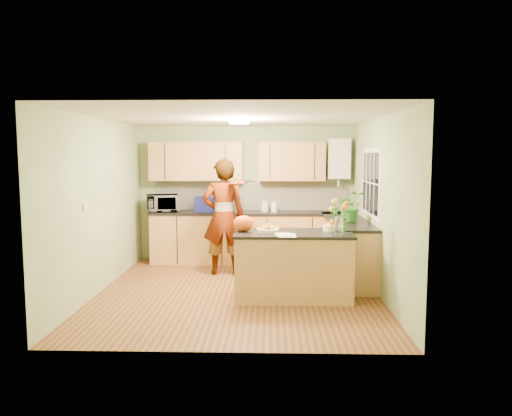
{
  "coord_description": "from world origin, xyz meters",
  "views": [
    {
      "loc": [
        0.47,
        -7.07,
        1.99
      ],
      "look_at": [
        0.24,
        0.5,
        1.16
      ],
      "focal_mm": 35.0,
      "sensor_mm": 36.0,
      "label": 1
    }
  ],
  "objects": [
    {
      "name": "potted_plant",
      "position": [
        1.7,
        0.61,
        1.18
      ],
      "size": [
        0.48,
        0.43,
        0.48
      ],
      "primitive_type": "imported",
      "rotation": [
        0.0,
        0.0,
        0.13
      ],
      "color": "#2D7627",
      "rests_on": "right_counter"
    },
    {
      "name": "back_counter",
      "position": [
        0.1,
        1.95,
        0.47
      ],
      "size": [
        3.64,
        0.62,
        0.94
      ],
      "color": "#B97D4A",
      "rests_on": "floor"
    },
    {
      "name": "blue_box",
      "position": [
        -0.73,
        1.95,
        1.07
      ],
      "size": [
        0.37,
        0.3,
        0.27
      ],
      "primitive_type": "cube",
      "rotation": [
        0.0,
        0.0,
        -0.18
      ],
      "color": "navy",
      "rests_on": "back_counter"
    },
    {
      "name": "jar_cream",
      "position": [
        0.36,
        1.99,
        1.03
      ],
      "size": [
        0.15,
        0.15,
        0.19
      ],
      "primitive_type": "cylinder",
      "rotation": [
        0.0,
        0.0,
        -0.24
      ],
      "color": "#F1E9C1",
      "rests_on": "back_counter"
    },
    {
      "name": "peninsula_island",
      "position": [
        0.78,
        -0.3,
        0.46
      ],
      "size": [
        1.61,
        0.82,
        0.92
      ],
      "color": "#B97D4A",
      "rests_on": "floor"
    },
    {
      "name": "jar_white",
      "position": [
        0.53,
        1.94,
        1.03
      ],
      "size": [
        0.14,
        0.14,
        0.18
      ],
      "primitive_type": "cylinder",
      "rotation": [
        0.0,
        0.0,
        -0.23
      ],
      "color": "white",
      "rests_on": "back_counter"
    },
    {
      "name": "wall_front",
      "position": [
        0.0,
        -2.25,
        1.25
      ],
      "size": [
        4.0,
        0.02,
        2.5
      ],
      "primitive_type": "cube",
      "color": "gray",
      "rests_on": "floor"
    },
    {
      "name": "floor",
      "position": [
        0.0,
        0.0,
        0.0
      ],
      "size": [
        4.5,
        4.5,
        0.0
      ],
      "primitive_type": "plane",
      "color": "#5A2E19",
      "rests_on": "ground"
    },
    {
      "name": "wall_back",
      "position": [
        0.0,
        2.25,
        1.25
      ],
      "size": [
        4.0,
        0.02,
        2.5
      ],
      "primitive_type": "cube",
      "color": "gray",
      "rests_on": "floor"
    },
    {
      "name": "fruit_dish",
      "position": [
        0.43,
        -0.3,
        0.97
      ],
      "size": [
        0.31,
        0.31,
        0.11
      ],
      "color": "#F1E9C1",
      "rests_on": "peninsula_island"
    },
    {
      "name": "flower_vase",
      "position": [
        1.38,
        -0.48,
        1.26
      ],
      "size": [
        0.28,
        0.28,
        0.52
      ],
      "rotation": [
        0.0,
        0.0,
        -0.14
      ],
      "color": "silver",
      "rests_on": "peninsula_island"
    },
    {
      "name": "microwave",
      "position": [
        -1.5,
        1.91,
        1.1
      ],
      "size": [
        0.65,
        0.53,
        0.31
      ],
      "primitive_type": "imported",
      "rotation": [
        0.0,
        0.0,
        0.3
      ],
      "color": "white",
      "rests_on": "back_counter"
    },
    {
      "name": "violin",
      "position": [
        -0.11,
        0.83,
        1.53
      ],
      "size": [
        0.57,
        0.5,
        0.14
      ],
      "primitive_type": null,
      "rotation": [
        0.17,
        0.0,
        -0.61
      ],
      "color": "#521605",
      "rests_on": "violinist"
    },
    {
      "name": "right_counter",
      "position": [
        1.7,
        0.85,
        0.47
      ],
      "size": [
        0.62,
        2.24,
        0.94
      ],
      "color": "#B97D4A",
      "rests_on": "floor"
    },
    {
      "name": "orange_bag",
      "position": [
        0.09,
        -0.25,
        1.03
      ],
      "size": [
        0.31,
        0.27,
        0.22
      ],
      "primitive_type": "ellipsoid",
      "rotation": [
        0.0,
        0.0,
        -0.1
      ],
      "color": "#F85614",
      "rests_on": "peninsula_island"
    },
    {
      "name": "orange_bowl",
      "position": [
        1.33,
        -0.15,
        0.99
      ],
      "size": [
        0.26,
        0.26,
        0.15
      ],
      "color": "#F1E9C1",
      "rests_on": "peninsula_island"
    },
    {
      "name": "ceiling",
      "position": [
        0.0,
        0.0,
        2.5
      ],
      "size": [
        4.0,
        4.5,
        0.02
      ],
      "primitive_type": "cube",
      "color": "silver",
      "rests_on": "wall_back"
    },
    {
      "name": "wall_right",
      "position": [
        2.0,
        0.0,
        1.25
      ],
      "size": [
        0.02,
        4.5,
        2.5
      ],
      "primitive_type": "cube",
      "color": "gray",
      "rests_on": "floor"
    },
    {
      "name": "papers",
      "position": [
        0.68,
        -0.6,
        0.93
      ],
      "size": [
        0.24,
        0.32,
        0.01
      ],
      "primitive_type": "cube",
      "color": "white",
      "rests_on": "peninsula_island"
    },
    {
      "name": "window_right",
      "position": [
        1.99,
        0.6,
        1.55
      ],
      "size": [
        0.01,
        1.3,
        1.05
      ],
      "color": "white",
      "rests_on": "wall_right"
    },
    {
      "name": "light_switch",
      "position": [
        -1.99,
        -0.6,
        1.3
      ],
      "size": [
        0.02,
        0.09,
        0.09
      ],
      "primitive_type": "cube",
      "color": "white",
      "rests_on": "wall_left"
    },
    {
      "name": "kettle",
      "position": [
        -0.13,
        1.94,
        1.07
      ],
      "size": [
        0.17,
        0.17,
        0.33
      ],
      "rotation": [
        0.0,
        0.0,
        -0.37
      ],
      "color": "silver",
      "rests_on": "back_counter"
    },
    {
      "name": "splashback",
      "position": [
        0.1,
        2.23,
        1.2
      ],
      "size": [
        3.6,
        0.02,
        0.52
      ],
      "primitive_type": "cube",
      "color": "white",
      "rests_on": "back_counter"
    },
    {
      "name": "ceiling_lamp",
      "position": [
        0.0,
        0.3,
        2.46
      ],
      "size": [
        0.3,
        0.3,
        0.07
      ],
      "color": "#FFEABF",
      "rests_on": "ceiling"
    },
    {
      "name": "violinist",
      "position": [
        -0.31,
        1.05,
        0.95
      ],
      "size": [
        0.74,
        0.53,
        1.91
      ],
      "primitive_type": "imported",
      "rotation": [
        0.0,
        0.0,
        3.25
      ],
      "color": "#E9B98E",
      "rests_on": "floor"
    },
    {
      "name": "wall_left",
      "position": [
        -2.0,
        0.0,
        1.25
      ],
      "size": [
        0.02,
        4.5,
        2.5
      ],
      "primitive_type": "cube",
      "color": "gray",
      "rests_on": "floor"
    },
    {
      "name": "boiler",
      "position": [
        1.7,
        2.09,
        1.9
      ],
      "size": [
        0.4,
        0.3,
        0.86
      ],
      "color": "white",
      "rests_on": "wall_back"
    },
    {
      "name": "upper_cabinets",
      "position": [
        -0.18,
        2.08,
        1.85
      ],
      "size": [
        3.2,
        0.34,
        0.7
      ],
      "color": "#B97D4A",
      "rests_on": "wall_back"
    }
  ]
}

